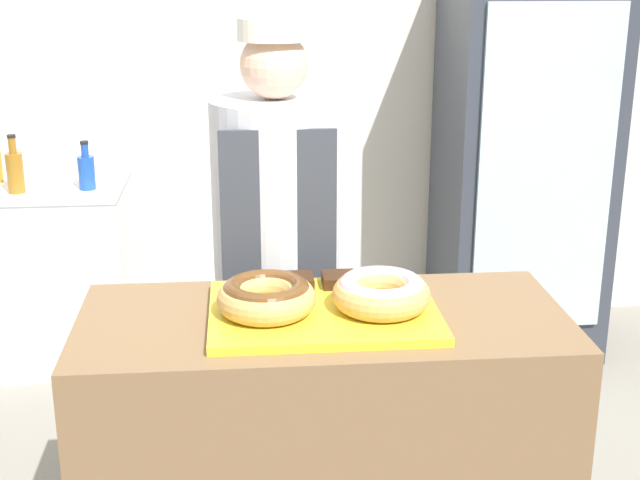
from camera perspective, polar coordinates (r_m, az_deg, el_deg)
The scene contains 12 objects.
wall_back at distance 4.33m, azimuth -2.46°, elevation 11.83°, with size 8.00×0.06×2.70m.
display_counter at distance 2.57m, azimuth 0.21°, elevation -14.11°, with size 1.30×0.59×0.89m.
serving_tray at distance 2.36m, azimuth 0.22°, elevation -4.63°, with size 0.60×0.45×0.02m.
donut_chocolate_glaze at distance 2.31m, azimuth -3.46°, elevation -3.57°, with size 0.26×0.26×0.09m.
donut_light_glaze at distance 2.34m, azimuth 3.95°, elevation -3.33°, with size 0.26×0.26×0.09m.
brownie_back_left at distance 2.50m, azimuth -1.49°, elevation -2.64°, with size 0.09×0.09×0.03m.
brownie_back_right at distance 2.51m, azimuth 1.22°, elevation -2.55°, with size 0.09×0.09×0.03m.
baker_person at distance 2.95m, azimuth -2.76°, elevation -1.27°, with size 0.42×0.42×1.62m.
beverage_fridge at distance 4.22m, azimuth 12.78°, elevation 4.81°, with size 0.71×0.67×1.77m.
chest_freezer at distance 4.28m, azimuth -18.54°, elevation -2.02°, with size 0.97×0.58×0.83m.
bottle_amber at distance 4.02m, azimuth -18.94°, elevation 4.23°, with size 0.07×0.07×0.25m.
bottle_blue at distance 3.99m, azimuth -14.72°, elevation 4.31°, with size 0.07×0.07×0.21m.
Camera 1 is at (-0.20, -2.17, 1.81)m, focal length 50.00 mm.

